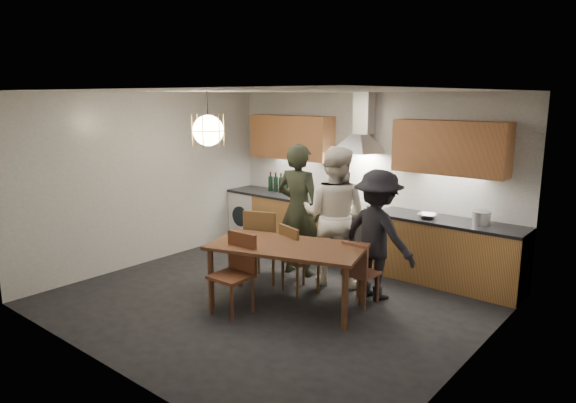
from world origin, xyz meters
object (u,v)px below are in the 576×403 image
Objects in this scene: chair_front at (236,268)px; person_right at (378,235)px; person_mid at (334,216)px; stock_pot at (481,218)px; chair_back_left at (263,241)px; wine_bottles at (286,184)px; mixing_bowl at (427,216)px; dining_table at (287,252)px; person_left at (299,210)px.

chair_front is 1.82m from person_right.
person_mid is at bearing 76.16° from chair_front.
stock_pot is (1.97, 2.53, 0.43)m from chair_front.
stock_pot is at bearing -164.37° from person_mid.
wine_bottles reaches higher than chair_back_left.
chair_back_left is at bearing -139.73° from mixing_bowl.
dining_table is at bearing 76.17° from person_mid.
person_right is 7.33× the size of stock_pot.
mixing_bowl is (0.96, 0.85, -0.01)m from person_mid.
person_right is (0.70, 0.95, 0.14)m from dining_table.
chair_back_left is 1.04m from person_mid.
dining_table is at bearing 113.69° from person_left.
chair_front is 1.20× the size of wine_bottles.
dining_table is 2.73m from wine_bottles.
chair_back_left is 0.54× the size of person_mid.
chair_back_left reaches higher than dining_table.
dining_table is 7.84× the size of mixing_bowl.
mixing_bowl is at bearing 46.51° from dining_table.
chair_back_left is (-0.79, 0.44, -0.10)m from dining_table.
person_right is 2.69m from wine_bottles.
stock_pot reaches higher than mixing_bowl.
mixing_bowl reaches higher than dining_table.
dining_table is 1.08m from person_mid.
dining_table is 1.23× the size of person_right.
person_mid is at bearing -138.44° from mixing_bowl.
person_mid reaches higher than person_right.
chair_front is at bearing -127.92° from stock_pot.
mixing_bowl reaches higher than chair_front.
stock_pot is (2.40, 1.60, 0.39)m from chair_back_left.
stock_pot is at bearing -120.25° from person_right.
wine_bottles reaches higher than dining_table.
person_mid reaches higher than chair_back_left.
chair_front is 0.50× the size of person_mid.
person_right is at bearing -25.02° from wine_bottles.
person_mid is 1.92m from stock_pot.
wine_bottles is at bearing -51.47° from person_left.
person_mid is 7.28× the size of mixing_bowl.
stock_pot reaches higher than chair_front.
person_left is (-0.26, 1.52, 0.40)m from chair_front.
wine_bottles is (-2.43, 1.13, 0.24)m from person_right.
person_mid reaches higher than mixing_bowl.
person_left is 1.33m from person_right.
person_right is at bearing 35.98° from dining_table.
dining_table is 1.23m from person_left.
wine_bottles is at bearing -15.42° from person_right.
chair_back_left is 2.91m from stock_pot.
person_right is at bearing 51.94° from chair_front.
person_right reaches higher than stock_pot.
dining_table is 1.19m from person_right.
mixing_bowl is 2.67m from wine_bottles.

